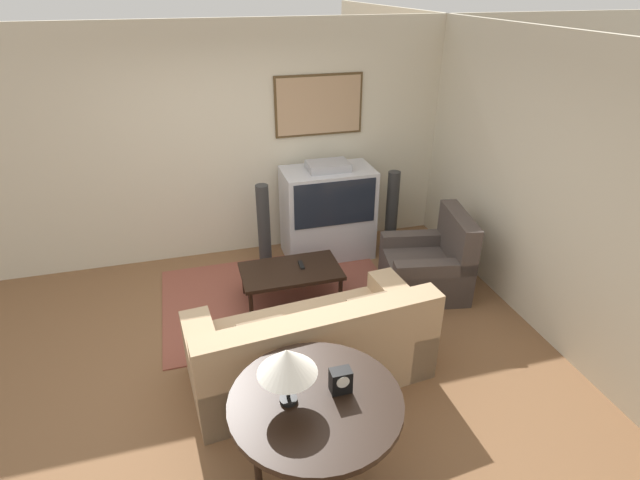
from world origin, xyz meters
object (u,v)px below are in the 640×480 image
table_lamp (287,362)px  mantel_clock (341,381)px  speaker_tower_right (392,214)px  couch (311,349)px  coffee_table (291,273)px  armchair (429,266)px  console_table (316,408)px  tv (328,212)px  speaker_tower_left (264,229)px

table_lamp → mantel_clock: 0.40m
mantel_clock → speaker_tower_right: 3.36m
couch → coffee_table: size_ratio=2.00×
couch → speaker_tower_right: 2.51m
armchair → couch: bearing=-47.2°
couch → table_lamp: table_lamp is taller
couch → coffee_table: couch is taller
couch → speaker_tower_right: size_ratio=1.99×
armchair → console_table: size_ratio=0.89×
tv → couch: 2.21m
couch → speaker_tower_left: (-0.04, 1.96, 0.18)m
console_table → coffee_table: bearing=81.5°
armchair → console_table: bearing=-31.7°
armchair → table_lamp: (-1.98, -1.95, 0.80)m
armchair → mantel_clock: (-1.65, -1.96, 0.57)m
console_table → speaker_tower_left: speaker_tower_left is taller
couch → armchair: bearing=-153.3°
table_lamp → speaker_tower_right: 3.56m
speaker_tower_right → table_lamp: bearing=-123.6°
tv → speaker_tower_left: 0.80m
couch → table_lamp: (-0.39, -0.96, 0.77)m
couch → armchair: (1.59, 0.99, -0.03)m
armchair → speaker_tower_right: bearing=-166.9°
couch → speaker_tower_right: speaker_tower_right is taller
table_lamp → speaker_tower_right: size_ratio=0.39×
coffee_table → speaker_tower_right: 1.66m
tv → coffee_table: tv is taller
tv → speaker_tower_left: tv is taller
speaker_tower_right → armchair: bearing=-87.6°
speaker_tower_left → coffee_table: bearing=-80.2°
tv → speaker_tower_left: bearing=-173.0°
armchair → speaker_tower_right: (-0.04, 0.97, 0.21)m
speaker_tower_left → tv: bearing=7.0°
coffee_table → armchair: bearing=-7.2°
couch → speaker_tower_left: 1.97m
table_lamp → mantel_clock: table_lamp is taller
mantel_clock → couch: bearing=86.3°
couch → mantel_clock: bearing=80.9°
tv → couch: tv is taller
table_lamp → speaker_tower_right: table_lamp is taller
mantel_clock → speaker_tower_left: (0.02, 2.93, -0.36)m
mantel_clock → speaker_tower_right: bearing=61.2°
console_table → speaker_tower_right: size_ratio=1.05×
table_lamp → speaker_tower_right: bearing=56.4°
console_table → speaker_tower_right: bearing=59.0°
armchair → speaker_tower_left: size_ratio=0.94×
tv → speaker_tower_left: size_ratio=1.16×
couch → tv: bearing=-115.4°
couch → coffee_table: (0.09, 1.18, 0.03)m
couch → speaker_tower_left: size_ratio=1.99×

